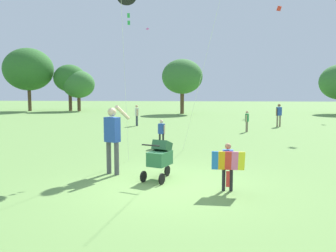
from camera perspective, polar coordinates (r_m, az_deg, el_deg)
name	(u,v)px	position (r m, az deg, el deg)	size (l,w,h in m)	color
ground_plane	(169,186)	(8.34, 0.09, -9.93)	(120.00, 120.00, 0.00)	#668E47
treeline_distant	(137,76)	(35.25, -5.27, 8.34)	(40.55, 7.11, 6.70)	brown
child_with_butterfly_kite	(228,163)	(7.86, 9.93, -6.06)	(0.73, 0.35, 1.10)	#232328
person_adult_flyer	(112,134)	(9.36, -9.24, -1.39)	(0.72, 0.52, 1.90)	#4C4C51
stroller	(160,156)	(8.75, -1.32, -5.06)	(0.78, 1.11, 1.03)	black
kite_adult_black	(127,0)	(11.29, -6.90, 20.20)	(0.70, 1.93, 5.33)	black
person_red_shirt	(247,119)	(19.03, 13.03, 1.06)	(0.24, 0.35, 1.16)	#7F705B
person_sitting_far	(279,113)	(22.27, 18.01, 2.03)	(0.41, 0.32, 1.42)	#7F705B
person_couple_left	(161,131)	(13.61, -1.10, -0.86)	(0.31, 0.25, 1.11)	#232328
person_kid_running	(137,114)	(21.77, -5.23, 2.09)	(0.27, 0.41, 1.34)	#33384C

